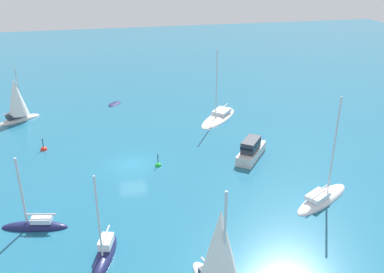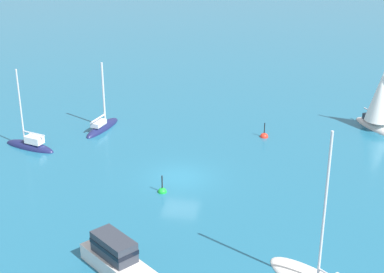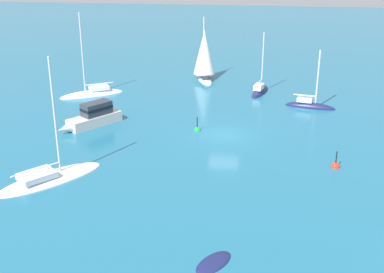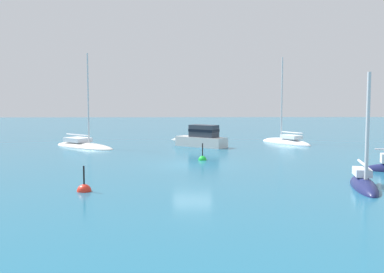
{
  "view_description": "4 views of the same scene",
  "coord_description": "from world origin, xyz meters",
  "px_view_note": "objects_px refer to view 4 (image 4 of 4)",
  "views": [
    {
      "loc": [
        34.37,
        -2.48,
        17.75
      ],
      "look_at": [
        -0.82,
        5.91,
        1.91
      ],
      "focal_mm": 38.76,
      "sensor_mm": 36.0,
      "label": 1
    },
    {
      "loc": [
        -6.89,
        35.06,
        17.95
      ],
      "look_at": [
        -0.58,
        -1.29,
        2.55
      ],
      "focal_mm": 54.23,
      "sensor_mm": 36.0,
      "label": 2
    },
    {
      "loc": [
        -39.41,
        -1.87,
        15.6
      ],
      "look_at": [
        -3.95,
        2.22,
        1.33
      ],
      "focal_mm": 48.18,
      "sensor_mm": 36.0,
      "label": 3
    },
    {
      "loc": [
        -0.74,
        -28.48,
        4.23
      ],
      "look_at": [
        0.02,
        2.36,
        1.67
      ],
      "focal_mm": 41.15,
      "sensor_mm": 36.0,
      "label": 4
    }
  ],
  "objects_px": {
    "ketch": "(83,146)",
    "launch": "(200,138)",
    "yacht_1": "(286,142)",
    "channel_buoy": "(84,191)",
    "mooring_buoy": "(202,160)",
    "sloop": "(364,185)"
  },
  "relations": [
    {
      "from": "ketch",
      "to": "mooring_buoy",
      "type": "height_order",
      "value": "ketch"
    },
    {
      "from": "launch",
      "to": "mooring_buoy",
      "type": "distance_m",
      "value": 9.07
    },
    {
      "from": "sloop",
      "to": "yacht_1",
      "type": "distance_m",
      "value": 21.76
    },
    {
      "from": "sloop",
      "to": "yacht_1",
      "type": "xyz_separation_m",
      "value": [
        1.41,
        21.72,
        -0.03
      ]
    },
    {
      "from": "channel_buoy",
      "to": "mooring_buoy",
      "type": "relative_size",
      "value": 1.03
    },
    {
      "from": "channel_buoy",
      "to": "launch",
      "type": "bearing_deg",
      "value": 72.34
    },
    {
      "from": "yacht_1",
      "to": "channel_buoy",
      "type": "relative_size",
      "value": 5.81
    },
    {
      "from": "channel_buoy",
      "to": "sloop",
      "type": "bearing_deg",
      "value": 2.25
    },
    {
      "from": "yacht_1",
      "to": "ketch",
      "type": "bearing_deg",
      "value": 68.78
    },
    {
      "from": "sloop",
      "to": "mooring_buoy",
      "type": "distance_m",
      "value": 12.41
    },
    {
      "from": "mooring_buoy",
      "to": "ketch",
      "type": "bearing_deg",
      "value": 139.23
    },
    {
      "from": "ketch",
      "to": "launch",
      "type": "bearing_deg",
      "value": 42.45
    },
    {
      "from": "ketch",
      "to": "sloop",
      "type": "bearing_deg",
      "value": -5.11
    },
    {
      "from": "yacht_1",
      "to": "channel_buoy",
      "type": "bearing_deg",
      "value": 116.9
    },
    {
      "from": "channel_buoy",
      "to": "mooring_buoy",
      "type": "height_order",
      "value": "channel_buoy"
    },
    {
      "from": "yacht_1",
      "to": "mooring_buoy",
      "type": "distance_m",
      "value": 14.61
    },
    {
      "from": "launch",
      "to": "yacht_1",
      "type": "bearing_deg",
      "value": -124.04
    },
    {
      "from": "ketch",
      "to": "mooring_buoy",
      "type": "xyz_separation_m",
      "value": [
        10.35,
        -8.92,
        -0.07
      ]
    },
    {
      "from": "launch",
      "to": "channel_buoy",
      "type": "relative_size",
      "value": 3.54
    },
    {
      "from": "launch",
      "to": "yacht_1",
      "type": "distance_m",
      "value": 8.97
    },
    {
      "from": "sloop",
      "to": "channel_buoy",
      "type": "height_order",
      "value": "sloop"
    },
    {
      "from": "mooring_buoy",
      "to": "launch",
      "type": "bearing_deg",
      "value": 88.7
    }
  ]
}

